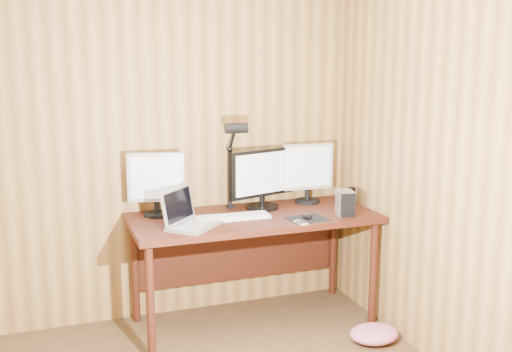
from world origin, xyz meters
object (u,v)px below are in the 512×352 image
desk_lamp (233,153)px  keyboard (233,217)px  laptop (187,217)px  desk (250,230)px  monitor_right (308,171)px  mouse (307,216)px  phone (301,223)px  speaker (351,196)px  hard_drive (345,203)px  monitor_center (262,178)px  monitor_left (156,182)px

desk_lamp → keyboard: bearing=-113.5°
laptop → desk: bearing=-24.1°
monitor_right → mouse: size_ratio=4.14×
phone → speaker: (0.55, 0.36, 0.05)m
speaker → hard_drive: bearing=-126.0°
monitor_center → monitor_left: 0.72m
mouse → monitor_right: bearing=49.8°
mouse → hard_drive: bearing=-12.4°
keyboard → hard_drive: (0.72, -0.16, 0.07)m
monitor_right → laptop: size_ratio=1.03×
mouse → monitor_center: bearing=99.7°
desk → monitor_center: (0.12, 0.08, 0.33)m
monitor_center → phone: (0.09, -0.45, -0.20)m
desk → mouse: size_ratio=15.70×
monitor_left → mouse: 1.00m
laptop → monitor_right: bearing=-27.4°
mouse → speaker: bearing=14.8°
monitor_right → phone: size_ratio=3.93×
desk → monitor_right: bearing=15.4°
keyboard → desk: bearing=37.7°
keyboard → desk_lamp: desk_lamp is taller
mouse → desk_lamp: bearing=120.1°
monitor_center → keyboard: 0.39m
monitor_left → laptop: bearing=-52.5°
monitor_center → laptop: size_ratio=1.23×
monitor_center → hard_drive: 0.59m
mouse → phone: 0.12m
laptop → speaker: laptop is taller
laptop → monitor_left: bearing=66.1°
monitor_center → laptop: (-0.59, -0.27, -0.15)m
monitor_center → monitor_left: monitor_left is taller
desk → phone: phone is taller
keyboard → phone: size_ratio=4.47×
desk → hard_drive: size_ratio=9.65×
monitor_center → keyboard: (-0.27, -0.19, -0.20)m
phone → hard_drive: bearing=8.5°
desk → monitor_left: monitor_left is taller
monitor_center → mouse: size_ratio=4.97×
keyboard → hard_drive: 0.74m
desk → hard_drive: hard_drive is taller
monitor_left → keyboard: bearing=-12.6°
laptop → phone: (0.67, -0.18, -0.05)m
keyboard → monitor_center: bearing=37.2°
monitor_right → monitor_left: bearing=-178.0°
hard_drive → mouse: bearing=-163.2°
monitor_left → phone: size_ratio=3.87×
mouse → speaker: 0.54m
desk → monitor_center: monitor_center is taller
monitor_center → phone: 0.50m
speaker → monitor_center: bearing=171.8°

